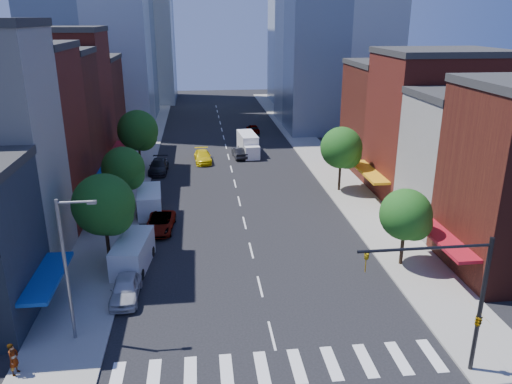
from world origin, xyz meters
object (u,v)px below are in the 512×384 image
Objects in this scene: parked_car_front at (126,288)px; box_truck at (248,145)px; parked_car_third at (160,223)px; traffic_car_oncoming at (239,152)px; cargo_van_far at (150,202)px; pedestrian_near at (14,359)px; parked_car_rear at (159,166)px; parked_car_second at (146,207)px; cargo_van_near at (132,254)px; taxi at (203,157)px; pedestrian_far at (118,261)px; traffic_car_far at (253,129)px.

box_truck is at bearing 72.29° from parked_car_front.
parked_car_third is 1.16× the size of traffic_car_oncoming.
cargo_van_far is 24.66m from box_truck.
cargo_van_far reaches higher than pedestrian_near.
parked_car_second is at bearing -88.78° from parked_car_rear.
parked_car_front reaches higher than parked_car_third.
parked_car_rear is 0.96× the size of cargo_van_far.
cargo_van_far is at bearing 95.42° from cargo_van_near.
pedestrian_far reaches higher than taxi.
cargo_van_near is at bearing -89.53° from parked_car_second.
cargo_van_near is at bearing 66.98° from traffic_car_far.
parked_car_front is at bearing 44.06° from pedestrian_far.
cargo_van_near is (-0.02, -11.48, 0.51)m from parked_car_second.
parked_car_third is 0.95× the size of parked_car_rear.
parked_car_third is 2.75× the size of pedestrian_near.
parked_car_rear reaches higher than parked_car_second.
parked_car_second is 23.96m from pedestrian_near.
parked_car_front is 34.74m from taxi.
box_truck reaches higher than taxi.
parked_car_third is at bearing -83.54° from parked_car_rear.
traffic_car_oncoming is at bearing 14.49° from taxi.
taxi is 2.76× the size of pedestrian_near.
parked_car_rear is 14.29m from box_truck.
traffic_car_far is (14.62, 51.37, -0.08)m from parked_car_front.
pedestrian_far is (4.00, 11.11, -0.02)m from pedestrian_near.
traffic_car_far is 50.24m from pedestrian_far.
pedestrian_near is at bearing -115.45° from box_truck.
cargo_van_far is 18.93m from taxi.
taxi is 1.23× the size of traffic_car_far.
box_truck reaches higher than parked_car_third.
pedestrian_far reaches higher than traffic_car_far.
parked_car_third is 0.91× the size of cargo_van_far.
parked_car_rear is 14.00m from cargo_van_far.
parked_car_rear is at bearing -154.11° from pedestrian_far.
parked_car_second is 12.36m from pedestrian_far.
pedestrian_near is 11.81m from pedestrian_far.
cargo_van_near reaches higher than traffic_car_oncoming.
parked_car_second is 0.73× the size of cargo_van_far.
parked_car_third is 0.71× the size of box_truck.
parked_car_third is 18.50m from parked_car_rear.
cargo_van_near reaches higher than parked_car_second.
cargo_van_near is 33.32m from traffic_car_oncoming.
cargo_van_near reaches higher than cargo_van_far.
parked_car_front is at bearing -82.58° from cargo_van_near.
parked_car_front is 30.15m from parked_car_rear.
traffic_car_oncoming is (11.00, 35.91, -0.06)m from parked_car_front.
parked_car_second is 14.21m from parked_car_rear.
pedestrian_far is (-2.61, -8.07, 0.36)m from parked_car_third.
parked_car_rear is at bearing 50.24° from traffic_car_far.
parked_car_second is at bearing 56.19° from traffic_car_oncoming.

